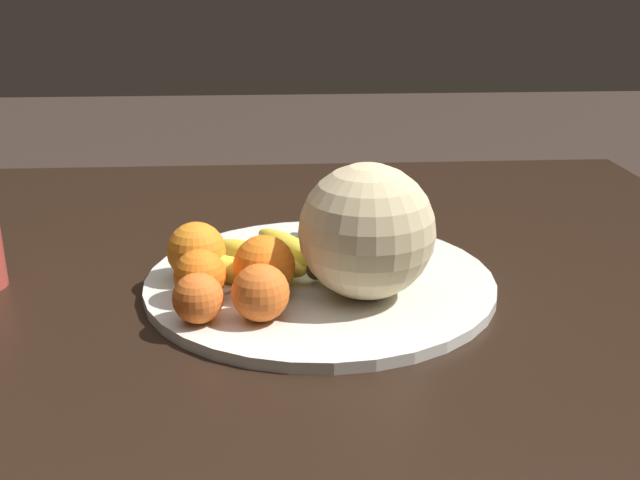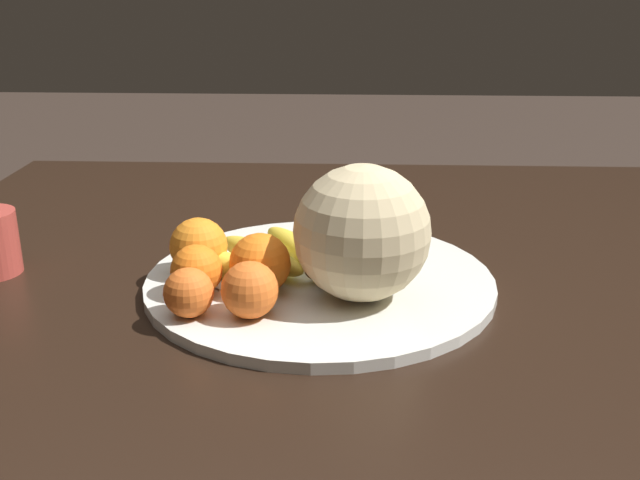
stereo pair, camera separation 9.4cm
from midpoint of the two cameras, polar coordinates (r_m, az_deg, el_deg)
name	(u,v)px [view 2 (the right image)]	position (r m, az deg, el deg)	size (l,w,h in m)	color
kitchen_table	(329,330)	(1.04, 3.33, -6.93)	(1.29, 1.18, 0.72)	black
fruit_bowl	(320,281)	(0.96, 2.80, -3.22)	(0.45, 0.45, 0.01)	silver
melon	(362,233)	(0.88, 6.29, 0.49)	(0.16, 0.16, 0.16)	beige
banana_bunch	(279,252)	(0.99, -0.40, -0.98)	(0.25, 0.24, 0.03)	#473819
orange_front_left	(260,264)	(0.90, -1.62, -1.87)	(0.07, 0.07, 0.07)	orange
orange_front_right	(250,290)	(0.84, -2.19, -3.89)	(0.07, 0.07, 0.07)	orange
orange_mid_center	(199,246)	(0.96, -6.49, -0.54)	(0.07, 0.07, 0.07)	orange
orange_back_left	(189,293)	(0.85, -6.87, -4.07)	(0.06, 0.06, 0.06)	orange
orange_back_right	(197,270)	(0.90, -6.46, -2.37)	(0.06, 0.06, 0.06)	orange
produce_tag	(243,278)	(0.95, -3.11, -2.98)	(0.09, 0.08, 0.00)	white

